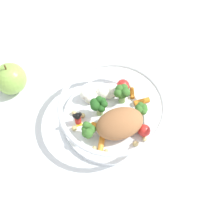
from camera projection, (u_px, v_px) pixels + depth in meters
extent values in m
plane|color=white|center=(113.00, 117.00, 0.74)|extent=(2.40, 2.40, 0.00)
cylinder|color=white|center=(112.00, 119.00, 0.73)|extent=(0.21, 0.21, 0.01)
torus|color=white|center=(112.00, 106.00, 0.68)|extent=(0.22, 0.22, 0.01)
ellipsoid|color=#9E663D|center=(120.00, 123.00, 0.68)|extent=(0.12, 0.11, 0.06)
cylinder|color=#7FAD5B|center=(122.00, 98.00, 0.73)|extent=(0.01, 0.01, 0.02)
sphere|color=#386B28|center=(126.00, 93.00, 0.71)|extent=(0.02, 0.02, 0.02)
sphere|color=#386B28|center=(127.00, 92.00, 0.72)|extent=(0.01, 0.01, 0.01)
sphere|color=#386B28|center=(124.00, 88.00, 0.72)|extent=(0.02, 0.02, 0.02)
sphere|color=#386B28|center=(121.00, 89.00, 0.72)|extent=(0.02, 0.02, 0.02)
sphere|color=#386B28|center=(119.00, 92.00, 0.72)|extent=(0.02, 0.02, 0.02)
sphere|color=#386B28|center=(118.00, 93.00, 0.71)|extent=(0.02, 0.02, 0.02)
sphere|color=#386B28|center=(121.00, 96.00, 0.71)|extent=(0.01, 0.01, 0.01)
sphere|color=#386B28|center=(123.00, 95.00, 0.71)|extent=(0.02, 0.02, 0.02)
cylinder|color=#8EB766|center=(100.00, 110.00, 0.72)|extent=(0.01, 0.01, 0.03)
sphere|color=#23561E|center=(104.00, 104.00, 0.69)|extent=(0.02, 0.02, 0.02)
sphere|color=#23561E|center=(103.00, 101.00, 0.70)|extent=(0.02, 0.02, 0.02)
sphere|color=#23561E|center=(99.00, 99.00, 0.70)|extent=(0.02, 0.02, 0.02)
sphere|color=#23561E|center=(95.00, 103.00, 0.70)|extent=(0.02, 0.02, 0.02)
sphere|color=#23561E|center=(95.00, 106.00, 0.69)|extent=(0.02, 0.02, 0.02)
sphere|color=#23561E|center=(101.00, 109.00, 0.69)|extent=(0.02, 0.02, 0.02)
cylinder|color=#8EB766|center=(88.00, 134.00, 0.69)|extent=(0.01, 0.01, 0.02)
sphere|color=#386B28|center=(92.00, 130.00, 0.67)|extent=(0.01, 0.01, 0.01)
sphere|color=#386B28|center=(92.00, 129.00, 0.68)|extent=(0.02, 0.02, 0.02)
sphere|color=#386B28|center=(89.00, 126.00, 0.68)|extent=(0.02, 0.02, 0.02)
sphere|color=#386B28|center=(86.00, 125.00, 0.68)|extent=(0.02, 0.02, 0.02)
sphere|color=#386B28|center=(84.00, 129.00, 0.68)|extent=(0.01, 0.01, 0.01)
sphere|color=#386B28|center=(85.00, 132.00, 0.68)|extent=(0.01, 0.01, 0.01)
sphere|color=#386B28|center=(86.00, 133.00, 0.67)|extent=(0.02, 0.02, 0.02)
sphere|color=#386B28|center=(88.00, 133.00, 0.67)|extent=(0.02, 0.02, 0.02)
cylinder|color=#8EB766|center=(141.00, 113.00, 0.72)|extent=(0.01, 0.01, 0.02)
sphere|color=#386B28|center=(144.00, 110.00, 0.70)|extent=(0.02, 0.02, 0.02)
sphere|color=#386B28|center=(144.00, 107.00, 0.71)|extent=(0.02, 0.02, 0.02)
sphere|color=#386B28|center=(141.00, 105.00, 0.71)|extent=(0.01, 0.01, 0.01)
sphere|color=#386B28|center=(139.00, 108.00, 0.70)|extent=(0.02, 0.02, 0.02)
sphere|color=#386B28|center=(140.00, 110.00, 0.70)|extent=(0.02, 0.02, 0.02)
sphere|color=#386B28|center=(144.00, 112.00, 0.70)|extent=(0.01, 0.01, 0.01)
sphere|color=white|center=(93.00, 97.00, 0.74)|extent=(0.02, 0.02, 0.02)
sphere|color=white|center=(91.00, 94.00, 0.73)|extent=(0.02, 0.02, 0.02)
sphere|color=white|center=(92.00, 91.00, 0.74)|extent=(0.02, 0.02, 0.02)
sphere|color=white|center=(88.00, 92.00, 0.73)|extent=(0.02, 0.02, 0.02)
sphere|color=white|center=(85.00, 95.00, 0.73)|extent=(0.02, 0.02, 0.02)
sphere|color=white|center=(90.00, 98.00, 0.73)|extent=(0.03, 0.03, 0.03)
sphere|color=white|center=(91.00, 96.00, 0.74)|extent=(0.02, 0.02, 0.02)
sphere|color=white|center=(114.00, 90.00, 0.74)|extent=(0.03, 0.03, 0.03)
sphere|color=white|center=(113.00, 87.00, 0.75)|extent=(0.02, 0.02, 0.02)
sphere|color=white|center=(108.00, 88.00, 0.74)|extent=(0.02, 0.02, 0.02)
sphere|color=white|center=(108.00, 91.00, 0.74)|extent=(0.02, 0.02, 0.02)
sphere|color=white|center=(103.00, 93.00, 0.74)|extent=(0.03, 0.03, 0.03)
sphere|color=white|center=(109.00, 93.00, 0.74)|extent=(0.03, 0.03, 0.03)
cube|color=yellow|center=(78.00, 122.00, 0.72)|extent=(0.02, 0.02, 0.00)
cylinder|color=red|center=(78.00, 120.00, 0.71)|extent=(0.02, 0.02, 0.02)
sphere|color=black|center=(77.00, 116.00, 0.69)|extent=(0.01, 0.01, 0.01)
sphere|color=black|center=(80.00, 114.00, 0.69)|extent=(0.01, 0.01, 0.01)
sphere|color=black|center=(74.00, 116.00, 0.69)|extent=(0.01, 0.01, 0.01)
cylinder|color=orange|center=(142.00, 101.00, 0.74)|extent=(0.03, 0.03, 0.01)
cylinder|color=orange|center=(101.00, 145.00, 0.69)|extent=(0.02, 0.04, 0.01)
cylinder|color=orange|center=(132.00, 93.00, 0.75)|extent=(0.02, 0.03, 0.01)
cylinder|color=orange|center=(97.00, 126.00, 0.71)|extent=(0.03, 0.01, 0.01)
sphere|color=red|center=(144.00, 130.00, 0.69)|extent=(0.03, 0.03, 0.03)
sphere|color=red|center=(123.00, 86.00, 0.75)|extent=(0.03, 0.03, 0.03)
sphere|color=#D1B775|center=(145.00, 139.00, 0.69)|extent=(0.01, 0.01, 0.01)
sphere|color=tan|center=(74.00, 128.00, 0.70)|extent=(0.01, 0.01, 0.01)
sphere|color=#D1B775|center=(94.00, 148.00, 0.68)|extent=(0.01, 0.01, 0.01)
sphere|color=#D1B775|center=(74.00, 113.00, 0.72)|extent=(0.01, 0.01, 0.01)
sphere|color=#D1B775|center=(129.00, 86.00, 0.76)|extent=(0.01, 0.01, 0.01)
sphere|color=#D1B775|center=(136.00, 144.00, 0.69)|extent=(0.01, 0.01, 0.01)
sphere|color=#D1B775|center=(83.00, 115.00, 0.72)|extent=(0.01, 0.01, 0.01)
sphere|color=tan|center=(106.00, 151.00, 0.68)|extent=(0.01, 0.01, 0.01)
sphere|color=#8CB74C|center=(11.00, 77.00, 0.75)|extent=(0.07, 0.07, 0.07)
cylinder|color=brown|center=(6.00, 66.00, 0.71)|extent=(0.00, 0.00, 0.01)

